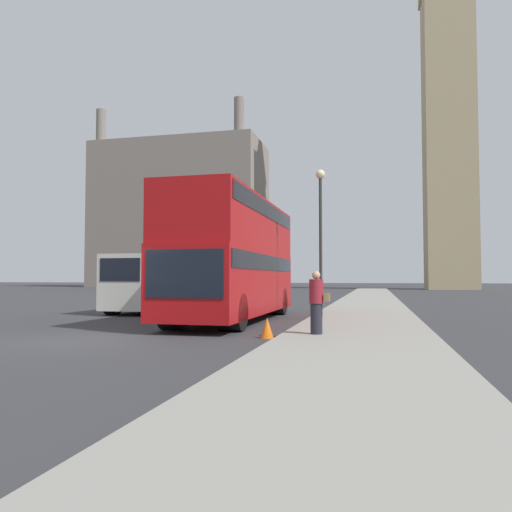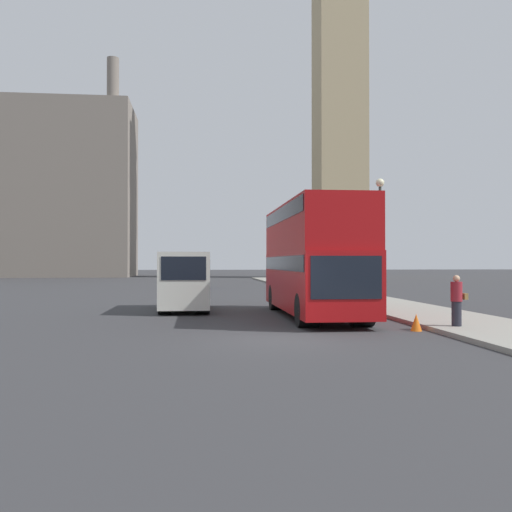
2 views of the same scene
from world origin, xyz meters
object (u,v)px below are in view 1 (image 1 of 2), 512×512
object	(u,v)px
clock_tower	(447,71)
street_lamp	(321,219)
red_double_decker_bus	(234,255)
parked_sedan	(260,288)
pedestrian	(317,302)
white_van	(148,282)

from	to	relation	value
clock_tower	street_lamp	world-z (taller)	clock_tower
clock_tower	red_double_decker_bus	size ratio (longest dim) A/B	6.01
red_double_decker_bus	parked_sedan	distance (m)	26.02
red_double_decker_bus	street_lamp	bearing A→B (deg)	19.25
clock_tower	pedestrian	world-z (taller)	clock_tower
white_van	parked_sedan	bearing A→B (deg)	89.17
red_double_decker_bus	white_van	world-z (taller)	red_double_decker_bus
clock_tower	pedestrian	xyz separation A→B (m)	(-11.83, -61.33, -30.17)
white_van	street_lamp	bearing A→B (deg)	-15.93
parked_sedan	pedestrian	bearing A→B (deg)	-74.41
clock_tower	red_double_decker_bus	xyz separation A→B (m)	(-15.46, -56.37, -28.66)
pedestrian	street_lamp	bearing A→B (deg)	94.97
parked_sedan	street_lamp	bearing A→B (deg)	-71.91
white_van	parked_sedan	distance (m)	22.05
clock_tower	red_double_decker_bus	distance (m)	65.10
clock_tower	white_van	distance (m)	64.11
red_double_decker_bus	street_lamp	size ratio (longest dim) A/B	1.80
street_lamp	white_van	bearing A→B (deg)	164.07
street_lamp	parked_sedan	world-z (taller)	street_lamp
street_lamp	pedestrian	bearing A→B (deg)	-85.03
white_van	street_lamp	distance (m)	8.96
clock_tower	street_lamp	distance (m)	62.88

